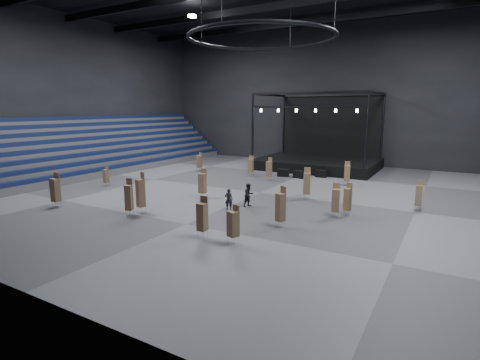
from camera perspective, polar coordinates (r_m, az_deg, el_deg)
The scene contains 27 objects.
floor at distance 33.10m, azimuth 3.07°, elevation -1.96°, with size 50.00×50.00×0.00m, color #575759.
wall_back at distance 51.90m, azimuth 14.01°, elevation 12.40°, with size 50.00×0.20×18.00m, color black.
wall_left at distance 48.96m, azimuth -24.51°, elevation 11.87°, with size 0.20×42.00×18.00m, color black.
bleachers_left at distance 47.62m, azimuth -22.37°, elevation 3.30°, with size 7.20×40.00×6.40m.
stage at distance 47.69m, azimuth 11.99°, elevation 3.55°, with size 14.00×10.00×9.20m.
truss_ring at distance 32.76m, azimuth 3.32°, elevation 20.81°, with size 12.30×12.30×5.15m.
flight_case_left at distance 41.11m, azimuth 6.60°, elevation 1.10°, with size 1.23×0.62×0.82m, color black.
flight_case_mid at distance 40.40m, azimuth 8.99°, elevation 0.86°, with size 1.22×0.61×0.81m, color black.
flight_case_right at distance 41.31m, azimuth 12.25°, elevation 0.95°, with size 1.18×0.59×0.79m, color black.
chair_stack_0 at distance 30.92m, azimuth 10.16°, elevation -0.44°, with size 0.67×0.67×2.62m.
chair_stack_1 at distance 41.06m, azimuth 1.67°, elevation 2.26°, with size 0.59×0.59×2.23m.
chair_stack_2 at distance 21.64m, azimuth -5.76°, elevation -5.50°, with size 0.50×0.50×2.43m.
chair_stack_3 at distance 37.41m, azimuth 16.00°, elevation 1.05°, with size 0.64×0.64×2.33m.
chair_stack_4 at distance 30.19m, azimuth 25.59°, elevation -2.03°, with size 0.47×0.47×2.23m.
chair_stack_5 at distance 26.27m, azimuth 14.37°, elevation -2.91°, with size 0.61×0.61×2.36m.
chair_stack_6 at distance 44.50m, azimuth -6.22°, elevation 2.86°, with size 0.66×0.66×2.20m.
chair_stack_7 at distance 26.98m, azimuth 16.08°, elevation -2.78°, with size 0.52×0.52×2.29m.
chair_stack_8 at distance 20.57m, azimuth -1.03°, elevation -6.60°, with size 0.66×0.66×2.19m.
chair_stack_9 at distance 38.67m, azimuth 4.45°, elevation 1.76°, with size 0.54×0.54×2.37m.
chair_stack_10 at distance 27.50m, azimuth -14.90°, elevation -1.83°, with size 0.65×0.65×2.91m.
chair_stack_11 at distance 37.81m, azimuth -19.75°, elevation 0.61°, with size 0.44×0.44×1.92m.
chair_stack_12 at distance 27.05m, azimuth -16.57°, elevation -2.48°, with size 0.58×0.58×2.59m.
chair_stack_13 at distance 23.45m, azimuth 6.21°, elevation -4.04°, with size 0.64×0.64×2.62m.
chair_stack_14 at distance 31.00m, azimuth -5.75°, elevation -0.41°, with size 0.61×0.61×2.48m.
chair_stack_15 at distance 31.30m, azimuth -26.32°, elevation -1.28°, with size 0.58×0.58×2.62m.
man_center at distance 27.39m, azimuth -1.72°, elevation -2.97°, with size 0.58×0.38×1.59m, color black.
crew_member at distance 28.28m, azimuth 1.36°, elevation -2.32°, with size 0.87×0.68×1.78m, color black.
Camera 1 is at (14.57, -28.79, 7.36)m, focal length 28.00 mm.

